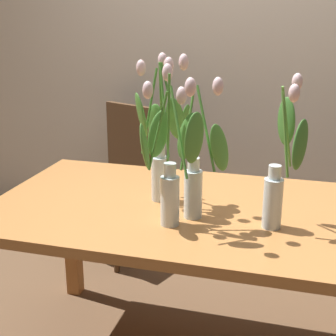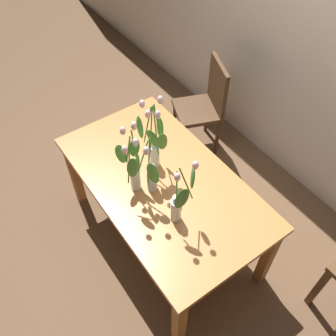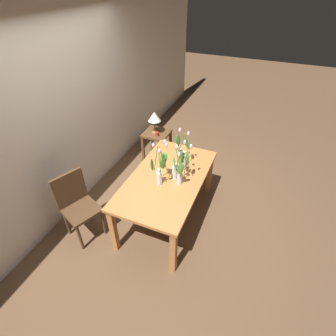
# 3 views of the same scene
# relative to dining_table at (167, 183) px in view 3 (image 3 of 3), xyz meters

# --- Properties ---
(ground_plane) EXTENTS (18.00, 18.00, 0.00)m
(ground_plane) POSITION_rel_dining_table_xyz_m (0.00, 0.00, -0.65)
(ground_plane) COLOR brown
(room_wall_rear) EXTENTS (9.00, 0.10, 2.70)m
(room_wall_rear) POSITION_rel_dining_table_xyz_m (0.00, 1.43, 0.70)
(room_wall_rear) COLOR silver
(room_wall_rear) RESTS_ON ground
(dining_table) EXTENTS (1.60, 0.90, 0.74)m
(dining_table) POSITION_rel_dining_table_xyz_m (0.00, 0.00, 0.00)
(dining_table) COLOR #B7753D
(dining_table) RESTS_ON ground
(tulip_vase_0) EXTENTS (0.20, 0.15, 0.53)m
(tulip_vase_0) POSITION_rel_dining_table_xyz_m (0.04, -0.12, 0.27)
(tulip_vase_0) COLOR silver
(tulip_vase_0) RESTS_ON dining_table
(tulip_vase_1) EXTENTS (0.23, 0.20, 0.59)m
(tulip_vase_1) POSITION_rel_dining_table_xyz_m (-0.14, 0.03, 0.33)
(tulip_vase_1) COLOR silver
(tulip_vase_1) RESTS_ON dining_table
(tulip_vase_2) EXTENTS (0.24, 0.20, 0.57)m
(tulip_vase_2) POSITION_rel_dining_table_xyz_m (-0.05, -0.19, 0.30)
(tulip_vase_2) COLOR silver
(tulip_vase_2) RESTS_ON dining_table
(tulip_vase_3) EXTENTS (0.15, 0.21, 0.53)m
(tulip_vase_3) POSITION_rel_dining_table_xyz_m (0.32, -0.10, 0.28)
(tulip_vase_3) COLOR silver
(tulip_vase_3) RESTS_ON dining_table
(dining_chair) EXTENTS (0.52, 0.52, 0.93)m
(dining_chair) POSITION_rel_dining_table_xyz_m (-0.66, 0.95, -0.12)
(dining_chair) COLOR #4C331E
(dining_chair) RESTS_ON ground
(side_table) EXTENTS (0.44, 0.44, 0.55)m
(side_table) POSITION_rel_dining_table_xyz_m (1.28, 0.75, -0.22)
(side_table) COLOR brown
(side_table) RESTS_ON ground
(table_lamp) EXTENTS (0.22, 0.22, 0.40)m
(table_lamp) POSITION_rel_dining_table_xyz_m (1.26, 0.77, 0.21)
(table_lamp) COLOR olive
(table_lamp) RESTS_ON side_table
(pillar_candle) EXTENTS (0.06, 0.06, 0.07)m
(pillar_candle) POSITION_rel_dining_table_xyz_m (1.17, 0.69, -0.06)
(pillar_candle) COLOR #B72D23
(pillar_candle) RESTS_ON side_table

